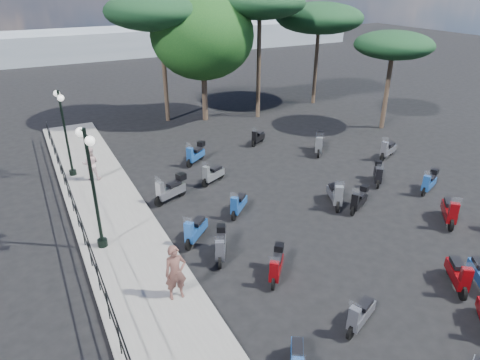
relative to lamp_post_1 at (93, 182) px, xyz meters
name	(u,v)px	position (x,y,z in m)	size (l,w,h in m)	color
ground	(321,241)	(7.24, -3.15, -2.66)	(120.00, 120.00, 0.00)	black
sidewalk	(125,244)	(0.74, -0.15, -2.58)	(3.00, 30.00, 0.15)	slate
railing	(85,237)	(-0.56, -0.35, -1.76)	(0.04, 26.04, 1.10)	black
lamp_post_1	(93,182)	(0.00, 0.00, 0.00)	(0.43, 1.29, 4.40)	black
lamp_post_2	(65,128)	(-0.05, 6.81, -0.15)	(0.35, 1.22, 4.13)	black
woman	(176,273)	(1.44, -3.75, -1.62)	(0.65, 0.42, 1.77)	brown
pedestrian_far	(91,164)	(0.71, 5.83, -1.71)	(0.78, 0.61, 1.60)	#CAA9A9
scooter_2	(221,246)	(3.52, -2.37, -2.18)	(0.91, 1.45, 1.26)	black
scooter_3	(238,205)	(5.43, 0.01, -2.22)	(1.21, 1.15, 1.25)	black
scooter_4	(195,230)	(3.12, -1.05, -2.19)	(1.31, 1.23, 1.35)	black
scooter_5	(171,190)	(3.37, 2.37, -2.13)	(1.68, 0.92, 1.41)	black
scooter_8	(360,315)	(5.54, -7.10, -2.22)	(1.47, 0.81, 1.25)	black
scooter_9	(276,266)	(4.63, -4.20, -2.20)	(1.11, 1.27, 1.23)	black
scooter_10	(213,175)	(5.69, 3.15, -2.22)	(1.46, 0.87, 1.26)	black
scooter_11	(196,154)	(5.88, 5.73, -2.16)	(1.41, 1.14, 1.32)	black
scooter_13	(458,275)	(9.40, -7.18, -2.19)	(1.07, 1.46, 1.35)	black
scooter_15	(359,200)	(10.01, -1.99, -2.20)	(1.39, 0.87, 1.20)	black
scooter_16	(337,195)	(9.48, -1.23, -2.16)	(1.15, 1.53, 1.44)	black
scooter_17	(258,138)	(10.09, 6.64, -2.25)	(1.27, 0.93, 1.18)	black
scooter_19	(449,212)	(12.46, -4.40, -2.16)	(1.30, 1.42, 1.45)	black
scooter_20	(378,174)	(12.54, -0.43, -2.20)	(1.11, 1.24, 1.21)	black
scooter_21	(334,194)	(9.49, -1.04, -2.24)	(0.75, 1.45, 1.21)	black
scooter_22	(319,144)	(12.38, 3.90, -2.12)	(1.24, 1.51, 1.42)	black
scooter_25	(429,182)	(13.96, -2.14, -2.20)	(1.45, 0.80, 1.22)	black
scooter_26	(388,150)	(15.21, 1.65, -2.19)	(1.61, 0.83, 1.35)	black
broadleaf_tree	(203,35)	(9.28, 12.37, 2.83)	(6.50, 6.50, 8.26)	#38281E
pine_0	(260,3)	(12.76, 11.33, 4.62)	(5.69, 5.69, 8.31)	#38281E
pine_1	(319,18)	(18.31, 12.49, 3.46)	(6.21, 6.21, 7.22)	#38281E
pine_2	(160,11)	(6.96, 13.37, 4.23)	(6.76, 6.76, 8.09)	#38281E
pine_3	(394,45)	(18.66, 5.59, 2.45)	(4.69, 4.69, 5.96)	#38281E
distant_hills	(92,44)	(7.24, 41.85, -1.16)	(70.00, 8.00, 3.00)	gray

